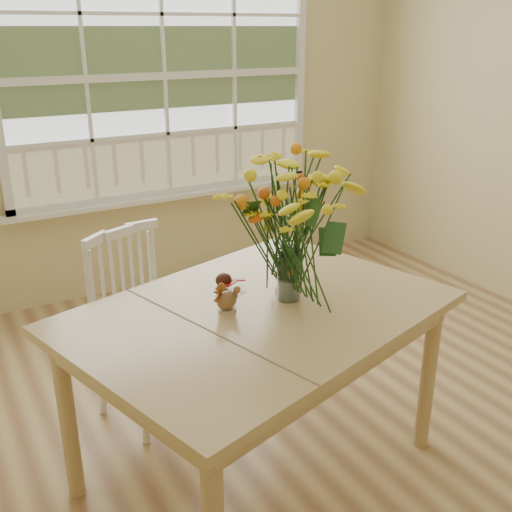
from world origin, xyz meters
TOP-DOWN VIEW (x-y plane):
  - floor at (0.00, 0.00)m, footprint 4.00×4.50m
  - wall_back at (0.00, 2.25)m, footprint 4.00×0.02m
  - window at (0.00, 2.21)m, footprint 2.42×0.12m
  - dining_table at (-0.50, 0.03)m, footprint 1.73×1.44m
  - windsor_chair at (-0.79, 0.74)m, footprint 0.55×0.54m
  - flower_vase at (-0.35, 0.04)m, footprint 0.45×0.45m
  - pumpkin at (-0.28, 0.17)m, footprint 0.10×0.10m
  - turkey_figurine at (-0.62, 0.06)m, footprint 0.11×0.10m
  - dark_gourd at (-0.53, 0.28)m, footprint 0.13×0.07m

SIDE VIEW (x-z plane):
  - floor at x=0.00m, z-range -0.01..0.00m
  - windsor_chair at x=-0.79m, z-range 0.06..1.00m
  - dining_table at x=-0.50m, z-range 0.31..1.11m
  - dark_gourd at x=-0.53m, z-range 0.80..0.87m
  - pumpkin at x=-0.28m, z-range 0.80..0.88m
  - turkey_figurine at x=-0.62m, z-range 0.79..0.91m
  - flower_vase at x=-0.35m, z-range 0.86..1.39m
  - wall_back at x=0.00m, z-range 0.00..2.70m
  - window at x=0.00m, z-range 0.66..2.40m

